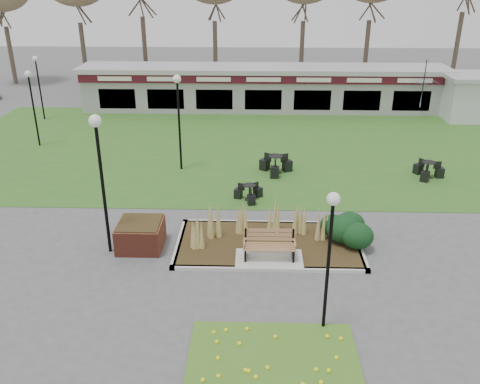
{
  "coord_description": "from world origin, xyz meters",
  "views": [
    {
      "loc": [
        -0.52,
        -14.24,
        8.83
      ],
      "look_at": [
        -1.01,
        2.0,
        1.68
      ],
      "focal_mm": 38.0,
      "sensor_mm": 36.0,
      "label": 1
    }
  ],
  "objects_px": {
    "brick_planter": "(141,234)",
    "lamp_post_far_left": "(38,74)",
    "lamp_post_near_right": "(331,233)",
    "bistro_set_d": "(427,172)",
    "lamp_post_mid_left": "(31,92)",
    "patio_umbrella": "(422,93)",
    "service_hut": "(477,96)",
    "car_black": "(155,78)",
    "food_pavilion": "(263,88)",
    "lamp_post_mid_right": "(178,102)",
    "car_silver": "(122,77)",
    "park_bench": "(269,244)",
    "bistro_set_c": "(276,167)",
    "bistro_set_a": "(249,195)",
    "lamp_post_near_left": "(99,155)"
  },
  "relations": [
    {
      "from": "lamp_post_near_left",
      "to": "lamp_post_far_left",
      "type": "relative_size",
      "value": 1.2
    },
    {
      "from": "brick_planter",
      "to": "bistro_set_c",
      "type": "distance_m",
      "value": 8.61
    },
    {
      "from": "car_silver",
      "to": "park_bench",
      "type": "bearing_deg",
      "value": -176.56
    },
    {
      "from": "lamp_post_mid_left",
      "to": "brick_planter",
      "type": "bearing_deg",
      "value": -53.91
    },
    {
      "from": "food_pavilion",
      "to": "lamp_post_near_right",
      "type": "relative_size",
      "value": 6.18
    },
    {
      "from": "park_bench",
      "to": "bistro_set_c",
      "type": "distance_m",
      "value": 7.86
    },
    {
      "from": "bistro_set_c",
      "to": "bistro_set_a",
      "type": "bearing_deg",
      "value": -111.16
    },
    {
      "from": "lamp_post_mid_right",
      "to": "service_hut",
      "type": "bearing_deg",
      "value": 28.55
    },
    {
      "from": "service_hut",
      "to": "car_black",
      "type": "relative_size",
      "value": 1.08
    },
    {
      "from": "lamp_post_mid_right",
      "to": "bistro_set_c",
      "type": "relative_size",
      "value": 2.83
    },
    {
      "from": "car_black",
      "to": "lamp_post_mid_left",
      "type": "bearing_deg",
      "value": 172.89
    },
    {
      "from": "park_bench",
      "to": "lamp_post_near_right",
      "type": "bearing_deg",
      "value": -68.21
    },
    {
      "from": "brick_planter",
      "to": "lamp_post_far_left",
      "type": "relative_size",
      "value": 0.38
    },
    {
      "from": "bistro_set_c",
      "to": "bistro_set_d",
      "type": "bearing_deg",
      "value": -3.13
    },
    {
      "from": "park_bench",
      "to": "bistro_set_a",
      "type": "height_order",
      "value": "park_bench"
    },
    {
      "from": "lamp_post_near_left",
      "to": "car_black",
      "type": "height_order",
      "value": "lamp_post_near_left"
    },
    {
      "from": "service_hut",
      "to": "lamp_post_far_left",
      "type": "bearing_deg",
      "value": -177.92
    },
    {
      "from": "lamp_post_mid_left",
      "to": "bistro_set_d",
      "type": "bearing_deg",
      "value": -11.59
    },
    {
      "from": "car_black",
      "to": "park_bench",
      "type": "bearing_deg",
      "value": -156.09
    },
    {
      "from": "lamp_post_mid_left",
      "to": "bistro_set_a",
      "type": "distance_m",
      "value": 13.61
    },
    {
      "from": "park_bench",
      "to": "lamp_post_near_left",
      "type": "relative_size",
      "value": 0.36
    },
    {
      "from": "brick_planter",
      "to": "car_silver",
      "type": "distance_m",
      "value": 26.91
    },
    {
      "from": "brick_planter",
      "to": "bistro_set_d",
      "type": "bearing_deg",
      "value": 29.53
    },
    {
      "from": "brick_planter",
      "to": "food_pavilion",
      "type": "bearing_deg",
      "value": 76.94
    },
    {
      "from": "bistro_set_a",
      "to": "bistro_set_d",
      "type": "xyz_separation_m",
      "value": [
        8.16,
        2.71,
        0.03
      ]
    },
    {
      "from": "bistro_set_a",
      "to": "bistro_set_c",
      "type": "relative_size",
      "value": 0.77
    },
    {
      "from": "bistro_set_d",
      "to": "patio_umbrella",
      "type": "distance_m",
      "value": 10.7
    },
    {
      "from": "food_pavilion",
      "to": "car_silver",
      "type": "height_order",
      "value": "food_pavilion"
    },
    {
      "from": "park_bench",
      "to": "food_pavilion",
      "type": "xyz_separation_m",
      "value": [
        0.0,
        19.71,
        0.89
      ]
    },
    {
      "from": "lamp_post_near_right",
      "to": "lamp_post_mid_right",
      "type": "relative_size",
      "value": 0.88
    },
    {
      "from": "service_hut",
      "to": "lamp_post_far_left",
      "type": "relative_size",
      "value": 1.11
    },
    {
      "from": "lamp_post_near_right",
      "to": "bistro_set_d",
      "type": "xyz_separation_m",
      "value": [
        6.07,
        10.9,
        -2.63
      ]
    },
    {
      "from": "lamp_post_far_left",
      "to": "bistro_set_d",
      "type": "distance_m",
      "value": 23.52
    },
    {
      "from": "service_hut",
      "to": "lamp_post_mid_left",
      "type": "height_order",
      "value": "lamp_post_mid_left"
    },
    {
      "from": "lamp_post_near_left",
      "to": "car_silver",
      "type": "distance_m",
      "value": 27.13
    },
    {
      "from": "brick_planter",
      "to": "lamp_post_near_left",
      "type": "bearing_deg",
      "value": -161.55
    },
    {
      "from": "lamp_post_mid_right",
      "to": "bistro_set_a",
      "type": "bearing_deg",
      "value": -46.31
    },
    {
      "from": "lamp_post_mid_left",
      "to": "car_black",
      "type": "height_order",
      "value": "lamp_post_mid_left"
    },
    {
      "from": "lamp_post_near_left",
      "to": "bistro_set_a",
      "type": "xyz_separation_m",
      "value": [
        4.68,
        4.33,
        -3.24
      ]
    },
    {
      "from": "lamp_post_mid_left",
      "to": "bistro_set_c",
      "type": "bearing_deg",
      "value": -16.04
    },
    {
      "from": "brick_planter",
      "to": "service_hut",
      "type": "relative_size",
      "value": 0.34
    },
    {
      "from": "bistro_set_d",
      "to": "car_silver",
      "type": "xyz_separation_m",
      "value": [
        -18.79,
        19.29,
        0.53
      ]
    },
    {
      "from": "food_pavilion",
      "to": "car_black",
      "type": "distance_m",
      "value": 11.23
    },
    {
      "from": "park_bench",
      "to": "bistro_set_c",
      "type": "relative_size",
      "value": 1.07
    },
    {
      "from": "bistro_set_a",
      "to": "lamp_post_mid_right",
      "type": "bearing_deg",
      "value": 133.69
    },
    {
      "from": "lamp_post_mid_right",
      "to": "patio_umbrella",
      "type": "height_order",
      "value": "lamp_post_mid_right"
    },
    {
      "from": "lamp_post_far_left",
      "to": "patio_umbrella",
      "type": "bearing_deg",
      "value": 2.38
    },
    {
      "from": "service_hut",
      "to": "lamp_post_far_left",
      "type": "height_order",
      "value": "lamp_post_far_left"
    },
    {
      "from": "lamp_post_far_left",
      "to": "car_black",
      "type": "relative_size",
      "value": 0.98
    },
    {
      "from": "lamp_post_mid_right",
      "to": "food_pavilion",
      "type": "bearing_deg",
      "value": 70.69
    }
  ]
}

